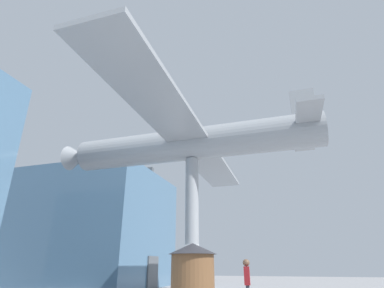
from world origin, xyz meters
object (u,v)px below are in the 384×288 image
at_px(support_pylon_central, 192,227).
at_px(suspended_airplane, 189,144).
at_px(info_kiosk, 193,288).
at_px(visitor_person, 247,280).

height_order(support_pylon_central, suspended_airplane, suspended_airplane).
relative_size(support_pylon_central, suspended_airplane, 0.38).
distance_m(support_pylon_central, info_kiosk, 6.19).
relative_size(suspended_airplane, visitor_person, 9.18).
xyz_separation_m(support_pylon_central, suspended_airplane, (-0.00, 0.18, 4.08)).
bearing_deg(info_kiosk, support_pylon_central, 17.42).
bearing_deg(support_pylon_central, suspended_airplane, 90.08).
xyz_separation_m(suspended_airplane, visitor_person, (0.04, -2.52, -6.22)).
bearing_deg(visitor_person, support_pylon_central, 86.22).
distance_m(suspended_airplane, info_kiosk, 8.54).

